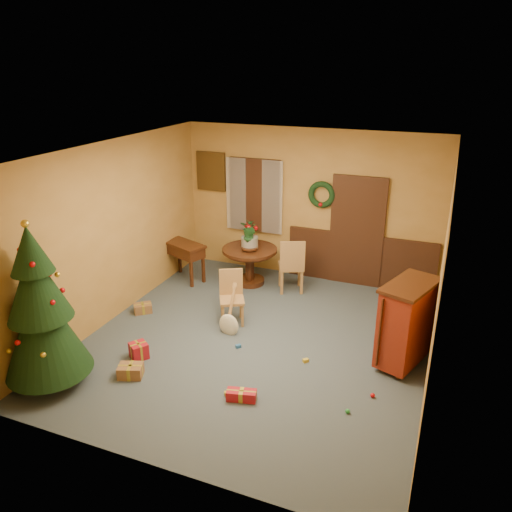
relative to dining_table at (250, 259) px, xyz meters
The scene contains 21 objects.
room_envelope 1.47m from the dining_table, 33.79° to the left, with size 5.50×5.50×5.50m.
dining_table is the anchor object (origin of this frame).
urn 0.33m from the dining_table, 90.00° to the right, with size 0.32×0.32×0.23m, color slate.
centerpiece_plant 0.63m from the dining_table, 90.00° to the right, with size 0.32×0.28×0.36m, color #1E4C23.
chair_near 1.52m from the dining_table, 78.90° to the right, with size 0.52×0.52×0.89m.
chair_far 0.86m from the dining_table, ahead, with size 0.59×0.59×1.04m.
guitar 1.95m from the dining_table, 77.39° to the right, with size 0.33×0.15×0.77m, color beige, non-canonical shape.
plant_stand 0.10m from the dining_table, 69.49° to the right, with size 0.30×0.30×0.77m.
stand_plant 0.50m from the dining_table, 69.49° to the right, with size 0.24×0.19×0.43m, color #19471E.
christmas_tree 4.17m from the dining_table, 107.50° to the right, with size 1.11×1.11×2.29m.
writing_desk 1.28m from the dining_table, 166.49° to the right, with size 0.94×0.70×0.75m.
sideboard 3.52m from the dining_table, 29.63° to the right, with size 0.81×1.09×1.25m.
gift_a 3.48m from the dining_table, 95.75° to the right, with size 0.39×0.34×0.18m.
gift_b 3.07m from the dining_table, 99.54° to the right, with size 0.32×0.32×0.24m.
gift_c 2.22m from the dining_table, 124.69° to the right, with size 0.35×0.34×0.16m.
gift_d 3.59m from the dining_table, 69.37° to the right, with size 0.40×0.24×0.14m.
toy_a 2.39m from the dining_table, 71.93° to the right, with size 0.08×0.05×0.05m, color #235899.
toy_b 4.06m from the dining_table, 50.36° to the right, with size 0.06×0.06×0.06m, color green.
toy_c 2.88m from the dining_table, 51.32° to the right, with size 0.08×0.05×0.05m, color gold.
toy_d 3.91m from the dining_table, 43.68° to the right, with size 0.06×0.06×0.06m, color red.
toy_e 3.51m from the dining_table, 72.42° to the right, with size 0.08×0.05×0.05m, color yellow.
Camera 1 is at (2.46, -6.18, 4.04)m, focal length 35.00 mm.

